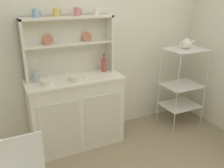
% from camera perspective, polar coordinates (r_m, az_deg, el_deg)
% --- Properties ---
extents(wall_back, '(3.84, 0.05, 2.50)m').
position_cam_1_polar(wall_back, '(3.01, -5.58, 10.72)').
color(wall_back, silver).
rests_on(wall_back, ground).
extents(hutch_cabinet, '(1.09, 0.45, 0.85)m').
position_cam_1_polar(hutch_cabinet, '(2.94, -8.31, -6.31)').
color(hutch_cabinet, silver).
rests_on(hutch_cabinet, ground).
extents(hutch_shelf_unit, '(1.02, 0.18, 0.67)m').
position_cam_1_polar(hutch_shelf_unit, '(2.84, -10.18, 9.79)').
color(hutch_shelf_unit, silver).
rests_on(hutch_shelf_unit, hutch_cabinet).
extents(bakers_rack, '(0.50, 0.40, 1.08)m').
position_cam_1_polar(bakers_rack, '(3.44, 16.14, 1.03)').
color(bakers_rack, silver).
rests_on(bakers_rack, ground).
extents(cup_sky_0, '(0.08, 0.07, 0.09)m').
position_cam_1_polar(cup_sky_0, '(2.69, -17.35, 15.52)').
color(cup_sky_0, '#8EB2D1').
rests_on(cup_sky_0, hutch_shelf_unit).
extents(cup_gold_1, '(0.09, 0.07, 0.09)m').
position_cam_1_polar(cup_gold_1, '(2.73, -12.88, 15.97)').
color(cup_gold_1, '#DBB760').
rests_on(cup_gold_1, hutch_shelf_unit).
extents(cup_rose_2, '(0.08, 0.07, 0.09)m').
position_cam_1_polar(cup_rose_2, '(2.79, -8.11, 16.41)').
color(cup_rose_2, '#D17A84').
rests_on(cup_rose_2, hutch_shelf_unit).
extents(cup_cream_3, '(0.08, 0.07, 0.08)m').
position_cam_1_polar(cup_cream_3, '(2.87, -3.72, 16.52)').
color(cup_cream_3, silver).
rests_on(cup_cream_3, hutch_shelf_unit).
extents(bowl_mixing_large, '(0.14, 0.14, 0.05)m').
position_cam_1_polar(bowl_mixing_large, '(2.64, -14.89, 0.39)').
color(bowl_mixing_large, silver).
rests_on(bowl_mixing_large, hutch_cabinet).
extents(bowl_floral_medium, '(0.17, 0.17, 0.05)m').
position_cam_1_polar(bowl_floral_medium, '(2.71, -8.30, 1.40)').
color(bowl_floral_medium, silver).
rests_on(bowl_floral_medium, hutch_cabinet).
extents(jam_bottle, '(0.06, 0.06, 0.22)m').
position_cam_1_polar(jam_bottle, '(2.97, -1.87, 4.59)').
color(jam_bottle, '#B74C47').
rests_on(jam_bottle, hutch_cabinet).
extents(utensil_jar, '(0.08, 0.08, 0.25)m').
position_cam_1_polar(utensil_jar, '(2.76, -17.31, 1.72)').
color(utensil_jar, '#B2B7C6').
rests_on(utensil_jar, hutch_cabinet).
extents(porcelain_teapot, '(0.22, 0.13, 0.16)m').
position_cam_1_polar(porcelain_teapot, '(3.31, 16.96, 9.02)').
color(porcelain_teapot, white).
rests_on(porcelain_teapot, bakers_rack).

